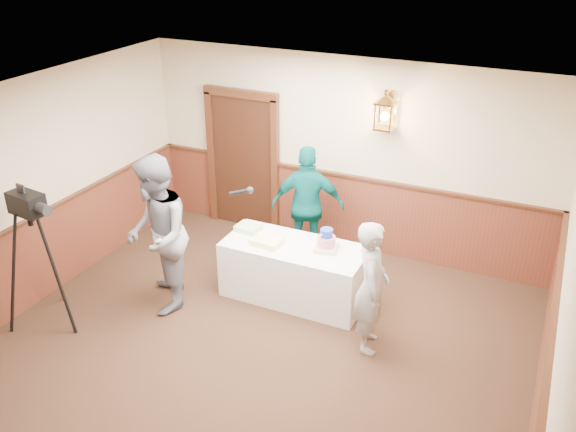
% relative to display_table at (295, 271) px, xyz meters
% --- Properties ---
extents(ground, '(7.00, 7.00, 0.00)m').
position_rel_display_table_xyz_m(ground, '(0.04, -1.90, -0.38)').
color(ground, '#321F13').
rests_on(ground, ground).
extents(room_shell, '(6.02, 7.02, 2.81)m').
position_rel_display_table_xyz_m(room_shell, '(-0.02, -1.45, 1.15)').
color(room_shell, beige).
rests_on(room_shell, ground).
extents(display_table, '(1.80, 0.80, 0.75)m').
position_rel_display_table_xyz_m(display_table, '(0.00, 0.00, 0.00)').
color(display_table, white).
rests_on(display_table, ground).
extents(tiered_cake, '(0.32, 0.32, 0.28)m').
position_rel_display_table_xyz_m(tiered_cake, '(0.39, 0.07, 0.49)').
color(tiered_cake, beige).
rests_on(tiered_cake, display_table).
extents(sheet_cake_yellow, '(0.38, 0.31, 0.08)m').
position_rel_display_table_xyz_m(sheet_cake_yellow, '(-0.33, -0.12, 0.41)').
color(sheet_cake_yellow, '#F7E894').
rests_on(sheet_cake_yellow, display_table).
extents(sheet_cake_green, '(0.32, 0.27, 0.07)m').
position_rel_display_table_xyz_m(sheet_cake_green, '(-0.72, 0.12, 0.41)').
color(sheet_cake_green, '#A0D092').
rests_on(sheet_cake_green, display_table).
extents(interviewer, '(1.64, 1.22, 1.99)m').
position_rel_display_table_xyz_m(interviewer, '(-1.42, -0.87, 0.62)').
color(interviewer, slate).
rests_on(interviewer, ground).
extents(baker, '(0.54, 0.66, 1.58)m').
position_rel_display_table_xyz_m(baker, '(1.17, -0.56, 0.41)').
color(baker, '#9A9BA1').
rests_on(baker, ground).
extents(assistant_p, '(1.08, 0.72, 1.71)m').
position_rel_display_table_xyz_m(assistant_p, '(-0.22, 0.93, 0.48)').
color(assistant_p, '#085756').
rests_on(assistant_p, ground).
extents(tv_camera_rig, '(0.67, 0.62, 1.71)m').
position_rel_display_table_xyz_m(tv_camera_rig, '(-2.47, -1.75, 0.39)').
color(tv_camera_rig, black).
rests_on(tv_camera_rig, ground).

